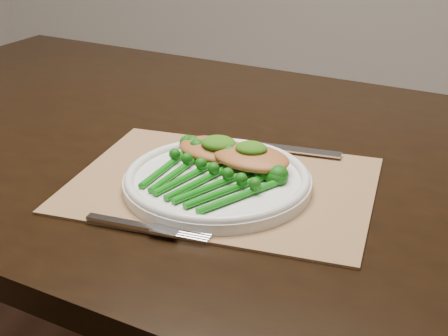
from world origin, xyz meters
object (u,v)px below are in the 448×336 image
(dinner_plate, at_px, (217,180))
(chicken_fillet_left, at_px, (214,149))
(broccolini_bundle, at_px, (203,180))
(dining_table, at_px, (208,317))
(placemat, at_px, (223,184))

(dinner_plate, distance_m, chicken_fillet_left, 0.07)
(dinner_plate, bearing_deg, chicken_fillet_left, 113.41)
(broccolini_bundle, bearing_deg, dining_table, 131.28)
(placemat, relative_size, broccolini_bundle, 1.86)
(dinner_plate, height_order, broccolini_bundle, broccolini_bundle)
(dinner_plate, xyz_separation_m, chicken_fillet_left, (-0.03, 0.07, 0.02))
(chicken_fillet_left, relative_size, broccolini_bundle, 0.51)
(placemat, distance_m, dinner_plate, 0.02)
(placemat, height_order, dinner_plate, dinner_plate)
(dining_table, relative_size, dinner_plate, 6.41)
(dining_table, height_order, dinner_plate, dinner_plate)
(dining_table, height_order, broccolini_bundle, broccolini_bundle)
(dining_table, distance_m, chicken_fillet_left, 0.42)
(placemat, distance_m, broccolini_bundle, 0.05)
(dining_table, height_order, chicken_fillet_left, chicken_fillet_left)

